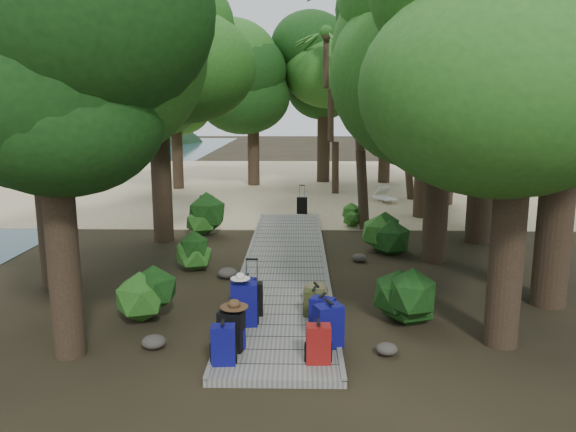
# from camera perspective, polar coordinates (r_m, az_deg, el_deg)

# --- Properties ---
(ground) EXTENTS (120.00, 120.00, 0.00)m
(ground) POSITION_cam_1_polar(r_m,az_deg,el_deg) (12.75, -0.38, -6.40)
(ground) COLOR #302718
(ground) RESTS_ON ground
(sand_beach) EXTENTS (40.00, 22.00, 0.02)m
(sand_beach) POSITION_cam_1_polar(r_m,az_deg,el_deg) (28.41, 0.46, 3.41)
(sand_beach) COLOR #CAB588
(sand_beach) RESTS_ON ground
(boardwalk) EXTENTS (2.00, 12.00, 0.12)m
(boardwalk) POSITION_cam_1_polar(r_m,az_deg,el_deg) (13.69, -0.27, -4.90)
(boardwalk) COLOR gray
(boardwalk) RESTS_ON ground
(backpack_left_a) EXTENTS (0.37, 0.27, 0.65)m
(backpack_left_a) POSITION_cam_1_polar(r_m,az_deg,el_deg) (8.45, -6.60, -12.66)
(backpack_left_a) COLOR #0C096E
(backpack_left_a) RESTS_ON boardwalk
(backpack_left_b) EXTENTS (0.43, 0.35, 0.70)m
(backpack_left_b) POSITION_cam_1_polar(r_m,az_deg,el_deg) (8.87, -5.79, -11.30)
(backpack_left_b) COLOR black
(backpack_left_b) RESTS_ON boardwalk
(backpack_left_c) EXTENTS (0.48, 0.37, 0.83)m
(backpack_left_c) POSITION_cam_1_polar(r_m,az_deg,el_deg) (9.78, -4.51, -8.68)
(backpack_left_c) COLOR #0C096E
(backpack_left_c) RESTS_ON boardwalk
(backpack_left_d) EXTENTS (0.42, 0.37, 0.54)m
(backpack_left_d) POSITION_cam_1_polar(r_m,az_deg,el_deg) (10.88, -4.34, -7.40)
(backpack_left_d) COLOR #0C096E
(backpack_left_d) RESTS_ON boardwalk
(backpack_right_a) EXTENTS (0.37, 0.26, 0.64)m
(backpack_right_a) POSITION_cam_1_polar(r_m,az_deg,el_deg) (8.45, 3.10, -12.64)
(backpack_right_a) COLOR maroon
(backpack_right_a) RESTS_ON boardwalk
(backpack_right_b) EXTENTS (0.50, 0.42, 0.76)m
(backpack_right_b) POSITION_cam_1_polar(r_m,az_deg,el_deg) (8.95, 4.14, -10.86)
(backpack_right_b) COLOR #0C096E
(backpack_right_b) RESTS_ON boardwalk
(backpack_right_c) EXTENTS (0.46, 0.41, 0.66)m
(backpack_right_c) POSITION_cam_1_polar(r_m,az_deg,el_deg) (9.50, 3.51, -9.83)
(backpack_right_c) COLOR #0C096E
(backpack_right_c) RESTS_ON boardwalk
(backpack_right_d) EXTENTS (0.38, 0.31, 0.52)m
(backpack_right_d) POSITION_cam_1_polar(r_m,az_deg,el_deg) (10.21, 2.66, -8.71)
(backpack_right_d) COLOR #37401D
(backpack_right_d) RESTS_ON boardwalk
(duffel_right_khaki) EXTENTS (0.49, 0.63, 0.37)m
(duffel_right_khaki) POSITION_cam_1_polar(r_m,az_deg,el_deg) (10.78, 2.89, -8.03)
(duffel_right_khaki) COLOR olive
(duffel_right_khaki) RESTS_ON boardwalk
(suitcase_on_boardwalk) EXTENTS (0.40, 0.23, 0.60)m
(suitcase_on_boardwalk) POSITION_cam_1_polar(r_m,az_deg,el_deg) (10.25, -3.65, -8.40)
(suitcase_on_boardwalk) COLOR black
(suitcase_on_boardwalk) RESTS_ON boardwalk
(lone_suitcase_on_sand) EXTENTS (0.38, 0.22, 0.59)m
(lone_suitcase_on_sand) POSITION_cam_1_polar(r_m,az_deg,el_deg) (20.20, 1.43, 1.09)
(lone_suitcase_on_sand) COLOR black
(lone_suitcase_on_sand) RESTS_ON sand_beach
(hat_brown) EXTENTS (0.43, 0.43, 0.13)m
(hat_brown) POSITION_cam_1_polar(r_m,az_deg,el_deg) (8.71, -5.50, -8.80)
(hat_brown) COLOR #51351E
(hat_brown) RESTS_ON backpack_left_b
(hat_white) EXTENTS (0.34, 0.34, 0.11)m
(hat_white) POSITION_cam_1_polar(r_m,az_deg,el_deg) (9.62, -4.87, -6.06)
(hat_white) COLOR silver
(hat_white) RESTS_ON backpack_left_c
(kayak) EXTENTS (1.54, 3.06, 0.30)m
(kayak) POSITION_cam_1_polar(r_m,az_deg,el_deg) (23.05, -8.47, 1.86)
(kayak) COLOR #B31C0F
(kayak) RESTS_ON sand_beach
(sun_lounger) EXTENTS (1.13, 1.82, 0.56)m
(sun_lounger) POSITION_cam_1_polar(r_m,az_deg,el_deg) (22.88, 9.85, 2.08)
(sun_lounger) COLOR silver
(sun_lounger) RESTS_ON sand_beach
(tree_right_a) EXTENTS (4.62, 4.62, 7.70)m
(tree_right_a) POSITION_cam_1_polar(r_m,az_deg,el_deg) (9.30, 22.36, 10.35)
(tree_right_a) COLOR black
(tree_right_a) RESTS_ON ground
(tree_right_b) EXTENTS (5.31, 5.31, 9.48)m
(tree_right_b) POSITION_cam_1_polar(r_m,az_deg,el_deg) (11.70, 26.78, 14.38)
(tree_right_b) COLOR black
(tree_right_b) RESTS_ON ground
(tree_right_c) EXTENTS (4.98, 4.98, 8.62)m
(tree_right_c) POSITION_cam_1_polar(r_m,az_deg,el_deg) (14.15, 15.39, 12.65)
(tree_right_c) COLOR black
(tree_right_c) RESTS_ON ground
(tree_right_d) EXTENTS (5.46, 5.46, 10.01)m
(tree_right_d) POSITION_cam_1_polar(r_m,az_deg,el_deg) (16.61, 19.75, 14.52)
(tree_right_d) COLOR black
(tree_right_d) RESTS_ON ground
(tree_right_e) EXTENTS (5.36, 5.36, 9.65)m
(tree_right_e) POSITION_cam_1_polar(r_m,az_deg,el_deg) (19.88, 14.14, 13.66)
(tree_right_e) COLOR black
(tree_right_e) RESTS_ON ground
(tree_right_f) EXTENTS (5.92, 5.92, 10.57)m
(tree_right_f) POSITION_cam_1_polar(r_m,az_deg,el_deg) (22.79, 16.16, 14.36)
(tree_right_f) COLOR black
(tree_right_f) RESTS_ON ground
(tree_left_a) EXTENTS (4.13, 4.13, 6.88)m
(tree_left_a) POSITION_cam_1_polar(r_m,az_deg,el_deg) (8.93, -22.74, 7.69)
(tree_left_a) COLOR black
(tree_left_a) RESTS_ON ground
(tree_left_b) EXTENTS (5.06, 5.06, 9.10)m
(tree_left_b) POSITION_cam_1_polar(r_m,az_deg,el_deg) (12.72, -23.86, 13.41)
(tree_left_b) COLOR black
(tree_left_b) RESTS_ON ground
(tree_left_c) EXTENTS (4.66, 4.66, 8.11)m
(tree_left_c) POSITION_cam_1_polar(r_m,az_deg,el_deg) (16.23, -13.08, 11.62)
(tree_left_c) COLOR black
(tree_left_c) RESTS_ON ground
(tree_back_a) EXTENTS (4.68, 4.68, 8.11)m
(tree_back_a) POSITION_cam_1_polar(r_m,az_deg,el_deg) (27.36, -3.58, 11.58)
(tree_back_a) COLOR black
(tree_back_a) RESTS_ON ground
(tree_back_b) EXTENTS (5.15, 5.15, 9.21)m
(tree_back_b) POSITION_cam_1_polar(r_m,az_deg,el_deg) (28.63, 3.70, 12.66)
(tree_back_b) COLOR black
(tree_back_b) RESTS_ON ground
(tree_back_c) EXTENTS (4.68, 4.68, 8.42)m
(tree_back_c) POSITION_cam_1_polar(r_m,az_deg,el_deg) (28.65, 9.96, 11.74)
(tree_back_c) COLOR black
(tree_back_c) RESTS_ON ground
(tree_back_d) EXTENTS (4.30, 4.30, 7.16)m
(tree_back_d) POSITION_cam_1_polar(r_m,az_deg,el_deg) (26.62, -11.33, 10.38)
(tree_back_d) COLOR black
(tree_back_d) RESTS_ON ground
(palm_right_a) EXTENTS (4.35, 4.35, 7.42)m
(palm_right_a) POSITION_cam_1_polar(r_m,az_deg,el_deg) (17.69, 8.42, 10.60)
(palm_right_a) COLOR #153C10
(palm_right_a) RESTS_ON ground
(palm_right_b) EXTENTS (4.20, 4.20, 8.11)m
(palm_right_b) POSITION_cam_1_polar(r_m,az_deg,el_deg) (23.84, 12.61, 11.40)
(palm_right_b) COLOR #153C10
(palm_right_b) RESTS_ON ground
(palm_right_c) EXTENTS (4.29, 4.29, 6.82)m
(palm_right_c) POSITION_cam_1_polar(r_m,az_deg,el_deg) (24.97, 5.47, 10.12)
(palm_right_c) COLOR #153C10
(palm_right_c) RESTS_ON ground
(palm_left_a) EXTENTS (4.46, 4.46, 7.10)m
(palm_left_a) POSITION_cam_1_polar(r_m,az_deg,el_deg) (19.56, -13.67, 9.99)
(palm_left_a) COLOR #153C10
(palm_left_a) RESTS_ON ground
(rock_left_a) EXTENTS (0.40, 0.36, 0.22)m
(rock_left_a) POSITION_cam_1_polar(r_m,az_deg,el_deg) (9.51, -13.47, -12.33)
(rock_left_a) COLOR #4C473F
(rock_left_a) RESTS_ON ground
(rock_left_b) EXTENTS (0.31, 0.28, 0.17)m
(rock_left_b) POSITION_cam_1_polar(r_m,az_deg,el_deg) (11.36, -14.08, -8.52)
(rock_left_b) COLOR #4C473F
(rock_left_b) RESTS_ON ground
(rock_left_c) EXTENTS (0.45, 0.41, 0.25)m
(rock_left_c) POSITION_cam_1_polar(r_m,az_deg,el_deg) (12.83, -6.16, -5.78)
(rock_left_c) COLOR #4C473F
(rock_left_c) RESTS_ON ground
(rock_left_d) EXTENTS (0.31, 0.28, 0.17)m
(rock_left_d) POSITION_cam_1_polar(r_m,az_deg,el_deg) (15.67, -9.38, -2.88)
(rock_left_d) COLOR #4C473F
(rock_left_d) RESTS_ON ground
(rock_right_a) EXTENTS (0.35, 0.31, 0.19)m
(rock_right_a) POSITION_cam_1_polar(r_m,az_deg,el_deg) (9.17, 10.00, -13.17)
(rock_right_a) COLOR #4C473F
(rock_right_a) RESTS_ON ground
(rock_right_b) EXTENTS (0.54, 0.48, 0.29)m
(rock_right_b) POSITION_cam_1_polar(r_m,az_deg,el_deg) (11.91, 12.93, -7.24)
(rock_right_b) COLOR #4C473F
(rock_right_b) RESTS_ON ground
(rock_right_c) EXTENTS (0.37, 0.33, 0.20)m
(rock_right_c) POSITION_cam_1_polar(r_m,az_deg,el_deg) (14.20, 7.23, -4.23)
(rock_right_c) COLOR #4C473F
(rock_right_c) RESTS_ON ground
(rock_right_d) EXTENTS (0.59, 0.53, 0.32)m
(rock_right_d) POSITION_cam_1_polar(r_m,az_deg,el_deg) (16.47, 10.43, -1.95)
(rock_right_d) COLOR #4C473F
(rock_right_d) RESTS_ON ground
(shrub_left_a) EXTENTS (1.03, 1.03, 0.93)m
(shrub_left_a) POSITION_cam_1_polar(r_m,az_deg,el_deg) (10.45, -14.51, -8.11)
(shrub_left_a) COLOR #235519
(shrub_left_a) RESTS_ON ground
(shrub_left_b) EXTENTS (1.01, 1.01, 0.91)m
(shrub_left_b) POSITION_cam_1_polar(r_m,az_deg,el_deg) (13.44, -9.51, -3.62)
(shrub_left_b) COLOR #235519
(shrub_left_b) RESTS_ON ground
(shrub_left_c) EXTENTS (1.23, 1.23, 1.11)m
(shrub_left_c) POSITION_cam_1_polar(r_m,az_deg,el_deg) (17.12, -8.55, -0.05)
(shrub_left_c) COLOR #235519
(shrub_left_c) RESTS_ON ground
(shrub_right_a) EXTENTS (1.06, 1.06, 0.95)m
(shrub_right_a) POSITION_cam_1_polar(r_m,az_deg,el_deg) (10.27, 11.51, -8.23)
(shrub_right_a) COLOR #235519
(shrub_right_a) RESTS_ON ground
(shrub_right_b) EXTENTS (1.11, 1.11, 1.00)m
(shrub_right_b) POSITION_cam_1_polar(r_m,az_deg,el_deg) (15.15, 9.67, -1.77)
(shrub_right_b) COLOR #235519
(shrub_right_b) RESTS_ON ground
(shrub_right_c) EXTENTS (0.75, 0.75, 0.67)m
(shrub_right_c) POSITION_cam_1_polar(r_m,az_deg,el_deg) (17.99, 6.06, -0.15)
(shrub_right_c) COLOR #235519
(shrub_right_c) RESTS_ON ground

